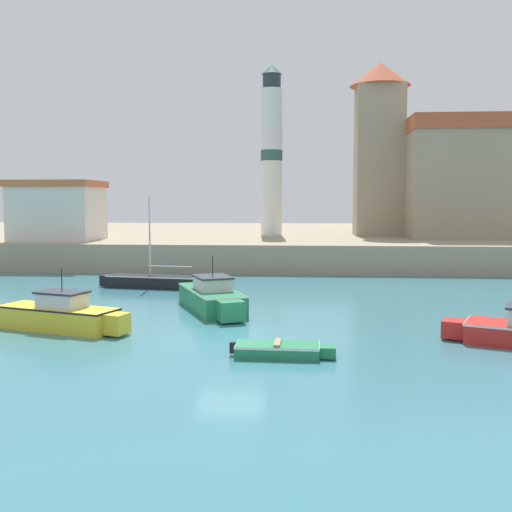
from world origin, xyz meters
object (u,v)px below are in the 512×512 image
object	(u,v)px
dinghy_green_3	(281,349)
motorboat_green_4	(213,297)
lighthouse	(272,153)
sailboat_black_1	(156,281)
church	(441,175)
motorboat_yellow_0	(61,315)
harbor_shed_mid_row	(58,210)

from	to	relation	value
dinghy_green_3	motorboat_green_4	bearing A→B (deg)	113.35
motorboat_green_4	lighthouse	size ratio (longest dim) A/B	0.42
sailboat_black_1	church	distance (m)	30.69
motorboat_yellow_0	church	world-z (taller)	church
lighthouse	church	bearing A→B (deg)	11.59
motorboat_yellow_0	church	size ratio (longest dim) A/B	0.33
dinghy_green_3	motorboat_yellow_0	bearing A→B (deg)	158.60
church	harbor_shed_mid_row	world-z (taller)	church
motorboat_yellow_0	lighthouse	bearing A→B (deg)	77.13
dinghy_green_3	harbor_shed_mid_row	bearing A→B (deg)	124.93
church	motorboat_yellow_0	bearing A→B (deg)	-123.69
dinghy_green_3	harbor_shed_mid_row	xyz separation A→B (m)	(-17.89, 25.62, 4.06)
motorboat_green_4	lighthouse	xyz separation A→B (m)	(1.47, 25.24, 8.46)
motorboat_yellow_0	motorboat_green_4	xyz separation A→B (m)	(5.30, 4.40, 0.04)
sailboat_black_1	church	xyz separation A→B (m)	(20.84, 21.44, 6.90)
sailboat_black_1	harbor_shed_mid_row	size ratio (longest dim) A/B	1.03
motorboat_yellow_0	sailboat_black_1	world-z (taller)	sailboat_black_1
motorboat_yellow_0	motorboat_green_4	bearing A→B (deg)	39.72
sailboat_black_1	church	size ratio (longest dim) A/B	0.38
motorboat_green_4	sailboat_black_1	bearing A→B (deg)	122.11
lighthouse	harbor_shed_mid_row	size ratio (longest dim) A/B	2.28
motorboat_green_4	dinghy_green_3	bearing A→B (deg)	-66.65
dinghy_green_3	lighthouse	world-z (taller)	lighthouse
motorboat_green_4	harbor_shed_mid_row	distance (m)	23.28
church	lighthouse	world-z (taller)	church
dinghy_green_3	harbor_shed_mid_row	world-z (taller)	harbor_shed_mid_row
dinghy_green_3	lighthouse	bearing A→B (deg)	93.28
church	lighthouse	size ratio (longest dim) A/B	1.18
sailboat_black_1	church	world-z (taller)	church
church	harbor_shed_mid_row	distance (m)	32.92
dinghy_green_3	church	distance (m)	39.09
church	motorboat_green_4	bearing A→B (deg)	-120.26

